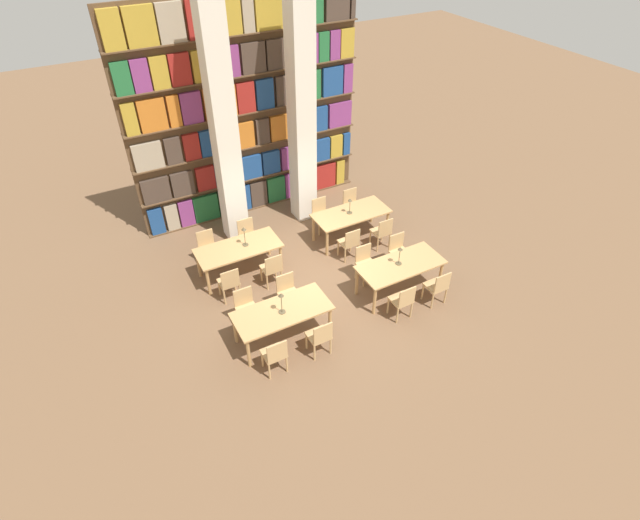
# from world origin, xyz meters

# --- Properties ---
(ground_plane) EXTENTS (40.00, 40.00, 0.00)m
(ground_plane) POSITION_xyz_m (0.00, 0.00, 0.00)
(ground_plane) COLOR brown
(bookshelf_bank) EXTENTS (6.09, 0.35, 5.50)m
(bookshelf_bank) POSITION_xyz_m (0.01, 3.68, 2.72)
(bookshelf_bank) COLOR brown
(bookshelf_bank) RESTS_ON ground_plane
(pillar_left) EXTENTS (0.54, 0.54, 6.00)m
(pillar_left) POSITION_xyz_m (-0.99, 2.64, 3.00)
(pillar_left) COLOR silver
(pillar_left) RESTS_ON ground_plane
(pillar_center) EXTENTS (0.54, 0.54, 6.00)m
(pillar_center) POSITION_xyz_m (0.99, 2.64, 3.00)
(pillar_center) COLOR silver
(pillar_center) RESTS_ON ground_plane
(reading_table_0) EXTENTS (1.93, 0.87, 0.77)m
(reading_table_0) POSITION_xyz_m (-1.46, -1.24, 0.68)
(reading_table_0) COLOR tan
(reading_table_0) RESTS_ON ground_plane
(chair_0) EXTENTS (0.42, 0.40, 0.89)m
(chair_0) POSITION_xyz_m (-1.95, -1.96, 0.48)
(chair_0) COLOR tan
(chair_0) RESTS_ON ground_plane
(chair_1) EXTENTS (0.42, 0.40, 0.89)m
(chair_1) POSITION_xyz_m (-1.95, -0.52, 0.48)
(chair_1) COLOR tan
(chair_1) RESTS_ON ground_plane
(chair_2) EXTENTS (0.42, 0.40, 0.89)m
(chair_2) POSITION_xyz_m (-1.00, -1.96, 0.48)
(chair_2) COLOR tan
(chair_2) RESTS_ON ground_plane
(chair_3) EXTENTS (0.42, 0.40, 0.89)m
(chair_3) POSITION_xyz_m (-1.00, -0.52, 0.48)
(chair_3) COLOR tan
(chair_3) RESTS_ON ground_plane
(desk_lamp_0) EXTENTS (0.14, 0.14, 0.50)m
(desk_lamp_0) POSITION_xyz_m (-1.47, -1.28, 1.11)
(desk_lamp_0) COLOR brown
(desk_lamp_0) RESTS_ON reading_table_0
(reading_table_1) EXTENTS (1.93, 0.87, 0.77)m
(reading_table_1) POSITION_xyz_m (1.44, -1.17, 0.68)
(reading_table_1) COLOR tan
(reading_table_1) RESTS_ON ground_plane
(chair_4) EXTENTS (0.42, 0.40, 0.89)m
(chair_4) POSITION_xyz_m (1.00, -1.89, 0.48)
(chair_4) COLOR tan
(chair_4) RESTS_ON ground_plane
(chair_5) EXTENTS (0.42, 0.40, 0.89)m
(chair_5) POSITION_xyz_m (1.00, -0.45, 0.48)
(chair_5) COLOR tan
(chair_5) RESTS_ON ground_plane
(chair_6) EXTENTS (0.42, 0.40, 0.89)m
(chair_6) POSITION_xyz_m (1.93, -1.89, 0.48)
(chair_6) COLOR tan
(chair_6) RESTS_ON ground_plane
(chair_7) EXTENTS (0.42, 0.40, 0.89)m
(chair_7) POSITION_xyz_m (1.93, -0.45, 0.48)
(chair_7) COLOR tan
(chair_7) RESTS_ON ground_plane
(desk_lamp_1) EXTENTS (0.14, 0.14, 0.45)m
(desk_lamp_1) POSITION_xyz_m (1.40, -1.13, 1.08)
(desk_lamp_1) COLOR brown
(desk_lamp_1) RESTS_ON reading_table_1
(reading_table_2) EXTENTS (1.93, 0.87, 0.77)m
(reading_table_2) POSITION_xyz_m (-1.47, 1.10, 0.68)
(reading_table_2) COLOR tan
(reading_table_2) RESTS_ON ground_plane
(chair_8) EXTENTS (0.42, 0.40, 0.89)m
(chair_8) POSITION_xyz_m (-1.99, 0.38, 0.48)
(chair_8) COLOR tan
(chair_8) RESTS_ON ground_plane
(chair_9) EXTENTS (0.42, 0.40, 0.89)m
(chair_9) POSITION_xyz_m (-1.99, 1.82, 0.48)
(chair_9) COLOR tan
(chair_9) RESTS_ON ground_plane
(chair_10) EXTENTS (0.42, 0.40, 0.89)m
(chair_10) POSITION_xyz_m (-0.97, 0.38, 0.48)
(chair_10) COLOR tan
(chair_10) RESTS_ON ground_plane
(chair_11) EXTENTS (0.42, 0.40, 0.89)m
(chair_11) POSITION_xyz_m (-0.97, 1.82, 0.48)
(chair_11) COLOR tan
(chair_11) RESTS_ON ground_plane
(desk_lamp_2) EXTENTS (0.14, 0.14, 0.49)m
(desk_lamp_2) POSITION_xyz_m (-1.28, 1.10, 1.11)
(desk_lamp_2) COLOR brown
(desk_lamp_2) RESTS_ON reading_table_2
(reading_table_3) EXTENTS (1.93, 0.87, 0.77)m
(reading_table_3) POSITION_xyz_m (1.55, 1.09, 0.68)
(reading_table_3) COLOR tan
(reading_table_3) RESTS_ON ground_plane
(chair_12) EXTENTS (0.42, 0.40, 0.89)m
(chair_12) POSITION_xyz_m (1.08, 0.37, 0.48)
(chair_12) COLOR tan
(chair_12) RESTS_ON ground_plane
(chair_13) EXTENTS (0.42, 0.40, 0.89)m
(chair_13) POSITION_xyz_m (1.08, 1.82, 0.48)
(chair_13) COLOR tan
(chair_13) RESTS_ON ground_plane
(chair_14) EXTENTS (0.42, 0.40, 0.89)m
(chair_14) POSITION_xyz_m (2.02, 0.37, 0.48)
(chair_14) COLOR tan
(chair_14) RESTS_ON ground_plane
(chair_15) EXTENTS (0.42, 0.40, 0.89)m
(chair_15) POSITION_xyz_m (2.02, 1.82, 0.48)
(chair_15) COLOR tan
(chair_15) RESTS_ON ground_plane
(desk_lamp_3) EXTENTS (0.14, 0.14, 0.42)m
(desk_lamp_3) POSITION_xyz_m (1.50, 1.11, 1.05)
(desk_lamp_3) COLOR brown
(desk_lamp_3) RESTS_ON reading_table_3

